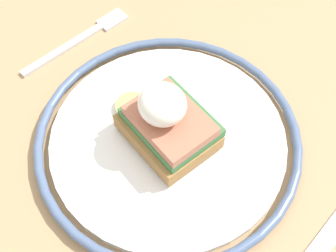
# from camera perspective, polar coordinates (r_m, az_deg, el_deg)

# --- Properties ---
(dining_table) EXTENTS (0.89, 0.72, 0.75)m
(dining_table) POSITION_cam_1_polar(r_m,az_deg,el_deg) (0.63, -4.39, -8.15)
(dining_table) COLOR tan
(dining_table) RESTS_ON ground_plane
(plate) EXTENTS (0.29, 0.29, 0.02)m
(plate) POSITION_cam_1_polar(r_m,az_deg,el_deg) (0.50, 0.00, -1.66)
(plate) COLOR white
(plate) RESTS_ON dining_table
(sandwich) EXTENTS (0.12, 0.07, 0.08)m
(sandwich) POSITION_cam_1_polar(r_m,az_deg,el_deg) (0.47, -0.09, 0.58)
(sandwich) COLOR #9E703D
(sandwich) RESTS_ON plate
(fork) EXTENTS (0.02, 0.16, 0.00)m
(fork) POSITION_cam_1_polar(r_m,az_deg,el_deg) (0.61, -10.61, 10.40)
(fork) COLOR silver
(fork) RESTS_ON dining_table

